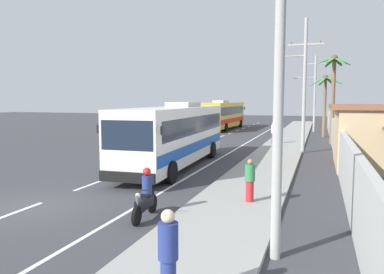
{
  "coord_description": "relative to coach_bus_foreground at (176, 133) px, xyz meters",
  "views": [
    {
      "loc": [
        9.54,
        -10.25,
        3.75
      ],
      "look_at": [
        2.86,
        9.02,
        1.7
      ],
      "focal_mm": 34.67,
      "sensor_mm": 36.0,
      "label": 1
    }
  ],
  "objects": [
    {
      "name": "coach_bus_far_lane",
      "position": [
        -3.91,
        26.44,
        0.03
      ],
      "size": [
        2.97,
        12.41,
        3.68
      ],
      "color": "gold",
      "rests_on": "ground"
    },
    {
      "name": "sidewalk_kerb",
      "position": [
        4.93,
        0.95,
        -1.81
      ],
      "size": [
        3.2,
        90.0,
        0.14
      ],
      "primitive_type": "cube",
      "color": "#999993",
      "rests_on": "ground"
    },
    {
      "name": "palm_second",
      "position": [
        8.63,
        14.36,
        3.17
      ],
      "size": [
        2.8,
        2.62,
        7.52
      ],
      "color": "brown",
      "rests_on": "ground"
    },
    {
      "name": "palm_nearest",
      "position": [
        8.07,
        20.5,
        2.49
      ],
      "size": [
        3.33,
        3.26,
        6.25
      ],
      "color": "brown",
      "rests_on": "ground"
    },
    {
      "name": "utility_pole_mid",
      "position": [
        6.49,
        7.91,
        3.07
      ],
      "size": [
        3.3,
        0.24,
        9.36
      ],
      "color": "#9E9E99",
      "rests_on": "ground"
    },
    {
      "name": "boundary_wall",
      "position": [
        8.73,
        4.95,
        -0.77
      ],
      "size": [
        0.24,
        60.0,
        2.22
      ],
      "primitive_type": "cube",
      "color": "#B2B2AD",
      "rests_on": "ground"
    },
    {
      "name": "pedestrian_midwalk",
      "position": [
        4.04,
        11.7,
        -0.81
      ],
      "size": [
        0.36,
        0.36,
        1.77
      ],
      "rotation": [
        0.0,
        0.0,
        1.52
      ],
      "color": "#75388E",
      "rests_on": "sidewalk_kerb"
    },
    {
      "name": "utility_pole_far",
      "position": [
        6.89,
        26.46,
        2.85
      ],
      "size": [
        3.55,
        0.24,
        8.84
      ],
      "color": "#9E9E99",
      "rests_on": "ground"
    },
    {
      "name": "ground_plane",
      "position": [
        -1.87,
        -9.05,
        -1.88
      ],
      "size": [
        160.0,
        160.0,
        0.0
      ],
      "primitive_type": "plane",
      "color": "#3A3A3F"
    },
    {
      "name": "utility_pole_nearest",
      "position": [
        6.76,
        -10.63,
        3.24
      ],
      "size": [
        2.39,
        0.24,
        9.85
      ],
      "color": "#9E9E99",
      "rests_on": "ground"
    },
    {
      "name": "coach_bus_foreground",
      "position": [
        0.0,
        0.0,
        0.0
      ],
      "size": [
        3.33,
        12.24,
        3.62
      ],
      "color": "white",
      "rests_on": "ground"
    },
    {
      "name": "pedestrian_near_kerb",
      "position": [
        5.38,
        -6.43,
        -0.95
      ],
      "size": [
        0.36,
        0.36,
        1.53
      ],
      "rotation": [
        0.0,
        0.0,
        2.65
      ],
      "color": "red",
      "rests_on": "sidewalk_kerb"
    },
    {
      "name": "motorcycle_beside_bus",
      "position": [
        2.51,
        -8.93,
        -1.23
      ],
      "size": [
        0.56,
        1.96,
        1.6
      ],
      "color": "black",
      "rests_on": "ground"
    },
    {
      "name": "pedestrian_far_walk",
      "position": [
        5.23,
        -13.54,
        -0.84
      ],
      "size": [
        0.36,
        0.36,
        1.72
      ],
      "rotation": [
        0.0,
        0.0,
        3.73
      ],
      "color": "navy",
      "rests_on": "sidewalk_kerb"
    },
    {
      "name": "lane_markings",
      "position": [
        0.31,
        5.95,
        -1.88
      ],
      "size": [
        3.68,
        71.98,
        0.01
      ],
      "color": "white",
      "rests_on": "ground"
    }
  ]
}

